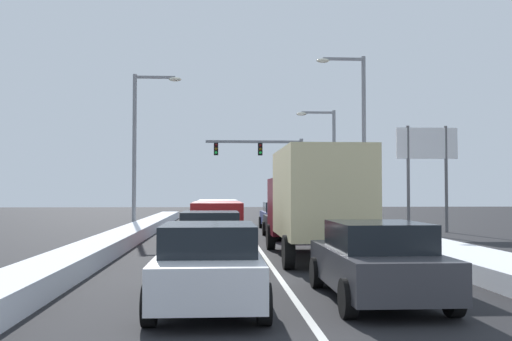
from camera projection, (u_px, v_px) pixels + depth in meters
ground_plane at (261, 251)px, 20.59m from camera, size 120.00×120.00×0.00m
lane_stripe_between_right_lane_and_center_lane at (254, 241)px, 24.64m from camera, size 0.14×44.69×0.01m
snow_bank_right_shoulder at (378, 235)px, 24.99m from camera, size 2.12×44.69×0.46m
snow_bank_left_shoulder at (126, 236)px, 24.32m from camera, size 1.29×44.69×0.52m
sedan_charcoal_right_lane_nearest at (376, 261)px, 11.23m from camera, size 2.00×4.50×1.51m
box_truck_right_lane_second at (315, 198)px, 18.33m from camera, size 2.53×7.20×3.36m
sedan_black_right_lane_third at (287, 221)px, 26.46m from camera, size 2.00×4.50×1.51m
sedan_navy_right_lane_fourth at (279, 216)px, 32.32m from camera, size 2.00×4.50×1.51m
sedan_white_center_lane_nearest at (209, 265)px, 10.63m from camera, size 2.00×4.50×1.51m
sedan_gray_center_lane_second at (210, 237)px, 17.16m from camera, size 2.00×4.50×1.51m
suv_red_center_lane_third at (217, 218)px, 23.72m from camera, size 2.16×4.90×1.67m
suv_silver_center_lane_fourth at (218, 213)px, 29.94m from camera, size 2.16×4.90×1.67m
traffic_light_gantry at (271, 161)px, 45.21m from camera, size 7.54×0.47×6.20m
street_lamp_right_near at (358, 128)px, 31.29m from camera, size 2.66×0.36×9.35m
street_lamp_right_mid at (328, 155)px, 39.36m from camera, size 2.66×0.36×7.57m
street_lamp_left_mid at (141, 137)px, 32.13m from camera, size 2.66×0.36×8.55m
roadside_sign_right at (427, 154)px, 30.26m from camera, size 3.20×0.16×5.50m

